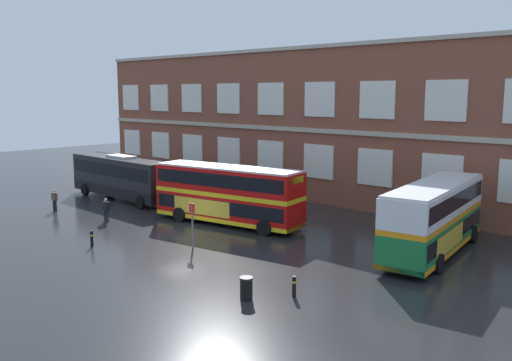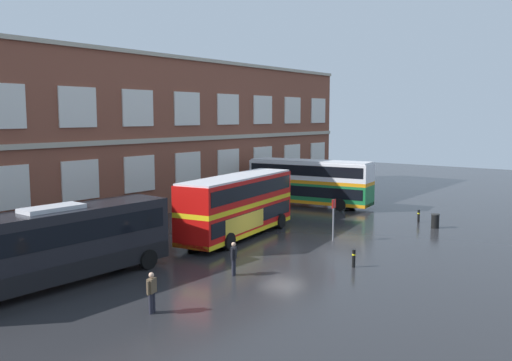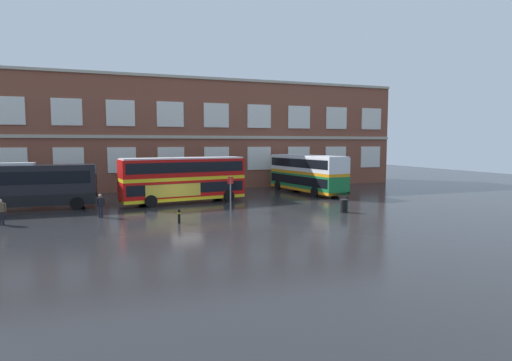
{
  "view_description": "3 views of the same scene",
  "coord_description": "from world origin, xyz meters",
  "px_view_note": "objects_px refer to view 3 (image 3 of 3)",
  "views": [
    {
      "loc": [
        27.46,
        -22.14,
        9.06
      ],
      "look_at": [
        3.24,
        3.72,
        3.42
      ],
      "focal_mm": 38.61,
      "sensor_mm": 36.0,
      "label": 1
    },
    {
      "loc": [
        -26.81,
        -18.64,
        7.96
      ],
      "look_at": [
        2.13,
        3.7,
        3.61
      ],
      "focal_mm": 38.14,
      "sensor_mm": 36.0,
      "label": 2
    },
    {
      "loc": [
        -5.53,
        -32.77,
        5.31
      ],
      "look_at": [
        6.99,
        3.01,
        1.89
      ],
      "focal_mm": 28.77,
      "sensor_mm": 36.0,
      "label": 3
    }
  ],
  "objects_px": {
    "touring_coach": "(15,186)",
    "waiting_passenger": "(1,211)",
    "station_litter_bin": "(344,206)",
    "double_decker_near": "(184,179)",
    "safety_bollard_west": "(179,216)",
    "bus_stand_flag": "(231,190)",
    "safety_bollard_east": "(347,202)",
    "second_passenger": "(100,205)",
    "double_decker_middle": "(307,173)"
  },
  "relations": [
    {
      "from": "touring_coach",
      "to": "waiting_passenger",
      "type": "relative_size",
      "value": 7.08
    },
    {
      "from": "station_litter_bin",
      "to": "touring_coach",
      "type": "bearing_deg",
      "value": 158.46
    },
    {
      "from": "double_decker_near",
      "to": "safety_bollard_west",
      "type": "bearing_deg",
      "value": -101.19
    },
    {
      "from": "bus_stand_flag",
      "to": "safety_bollard_west",
      "type": "bearing_deg",
      "value": -140.17
    },
    {
      "from": "safety_bollard_east",
      "to": "waiting_passenger",
      "type": "bearing_deg",
      "value": 176.73
    },
    {
      "from": "second_passenger",
      "to": "station_litter_bin",
      "type": "relative_size",
      "value": 1.65
    },
    {
      "from": "double_decker_near",
      "to": "safety_bollard_east",
      "type": "relative_size",
      "value": 11.87
    },
    {
      "from": "waiting_passenger",
      "to": "station_litter_bin",
      "type": "xyz_separation_m",
      "value": [
        23.78,
        -3.16,
        -0.41
      ]
    },
    {
      "from": "touring_coach",
      "to": "double_decker_middle",
      "type": "bearing_deg",
      "value": 5.9
    },
    {
      "from": "second_passenger",
      "to": "safety_bollard_east",
      "type": "distance_m",
      "value": 19.16
    },
    {
      "from": "touring_coach",
      "to": "safety_bollard_west",
      "type": "bearing_deg",
      "value": -40.26
    },
    {
      "from": "bus_stand_flag",
      "to": "double_decker_middle",
      "type": "bearing_deg",
      "value": 38.19
    },
    {
      "from": "double_decker_near",
      "to": "station_litter_bin",
      "type": "relative_size",
      "value": 10.95
    },
    {
      "from": "double_decker_near",
      "to": "bus_stand_flag",
      "type": "bearing_deg",
      "value": -63.35
    },
    {
      "from": "double_decker_middle",
      "to": "second_passenger",
      "type": "distance_m",
      "value": 22.25
    },
    {
      "from": "double_decker_near",
      "to": "double_decker_middle",
      "type": "distance_m",
      "value": 14.03
    },
    {
      "from": "waiting_passenger",
      "to": "second_passenger",
      "type": "xyz_separation_m",
      "value": [
        6.07,
        0.77,
        0.0
      ]
    },
    {
      "from": "touring_coach",
      "to": "waiting_passenger",
      "type": "height_order",
      "value": "touring_coach"
    },
    {
      "from": "double_decker_near",
      "to": "station_litter_bin",
      "type": "height_order",
      "value": "double_decker_near"
    },
    {
      "from": "touring_coach",
      "to": "safety_bollard_east",
      "type": "height_order",
      "value": "touring_coach"
    },
    {
      "from": "touring_coach",
      "to": "waiting_passenger",
      "type": "bearing_deg",
      "value": -86.81
    },
    {
      "from": "waiting_passenger",
      "to": "bus_stand_flag",
      "type": "xyz_separation_m",
      "value": [
        15.74,
        0.58,
        0.7
      ]
    },
    {
      "from": "safety_bollard_west",
      "to": "safety_bollard_east",
      "type": "distance_m",
      "value": 14.15
    },
    {
      "from": "double_decker_middle",
      "to": "second_passenger",
      "type": "xyz_separation_m",
      "value": [
        -20.57,
        -8.38,
        -1.22
      ]
    },
    {
      "from": "double_decker_near",
      "to": "touring_coach",
      "type": "xyz_separation_m",
      "value": [
        -13.3,
        0.22,
        -0.24
      ]
    },
    {
      "from": "touring_coach",
      "to": "second_passenger",
      "type": "height_order",
      "value": "touring_coach"
    },
    {
      "from": "safety_bollard_west",
      "to": "safety_bollard_east",
      "type": "height_order",
      "value": "same"
    },
    {
      "from": "double_decker_near",
      "to": "bus_stand_flag",
      "type": "xyz_separation_m",
      "value": [
        2.8,
        -5.57,
        -0.51
      ]
    },
    {
      "from": "waiting_passenger",
      "to": "bus_stand_flag",
      "type": "height_order",
      "value": "bus_stand_flag"
    },
    {
      "from": "double_decker_middle",
      "to": "waiting_passenger",
      "type": "distance_m",
      "value": 28.2
    },
    {
      "from": "double_decker_near",
      "to": "second_passenger",
      "type": "height_order",
      "value": "double_decker_near"
    },
    {
      "from": "double_decker_middle",
      "to": "waiting_passenger",
      "type": "xyz_separation_m",
      "value": [
        -26.65,
        -9.16,
        -1.22
      ]
    },
    {
      "from": "double_decker_middle",
      "to": "safety_bollard_east",
      "type": "height_order",
      "value": "double_decker_middle"
    },
    {
      "from": "waiting_passenger",
      "to": "bus_stand_flag",
      "type": "relative_size",
      "value": 0.63
    },
    {
      "from": "safety_bollard_west",
      "to": "second_passenger",
      "type": "bearing_deg",
      "value": 140.75
    },
    {
      "from": "station_litter_bin",
      "to": "waiting_passenger",
      "type": "bearing_deg",
      "value": 172.43
    },
    {
      "from": "touring_coach",
      "to": "second_passenger",
      "type": "bearing_deg",
      "value": -41.03
    },
    {
      "from": "double_decker_middle",
      "to": "waiting_passenger",
      "type": "height_order",
      "value": "double_decker_middle"
    },
    {
      "from": "touring_coach",
      "to": "waiting_passenger",
      "type": "xyz_separation_m",
      "value": [
        0.35,
        -6.37,
        -0.98
      ]
    },
    {
      "from": "safety_bollard_east",
      "to": "second_passenger",
      "type": "bearing_deg",
      "value": 173.39
    },
    {
      "from": "double_decker_middle",
      "to": "touring_coach",
      "type": "height_order",
      "value": "double_decker_middle"
    },
    {
      "from": "double_decker_middle",
      "to": "touring_coach",
      "type": "distance_m",
      "value": 27.15
    },
    {
      "from": "double_decker_near",
      "to": "waiting_passenger",
      "type": "height_order",
      "value": "double_decker_near"
    },
    {
      "from": "second_passenger",
      "to": "waiting_passenger",
      "type": "bearing_deg",
      "value": -172.75
    },
    {
      "from": "double_decker_near",
      "to": "safety_bollard_west",
      "type": "relative_size",
      "value": 11.87
    },
    {
      "from": "double_decker_near",
      "to": "safety_bollard_east",
      "type": "distance_m",
      "value": 14.42
    },
    {
      "from": "touring_coach",
      "to": "safety_bollard_east",
      "type": "xyz_separation_m",
      "value": [
        25.46,
        -7.8,
        -1.42
      ]
    },
    {
      "from": "station_litter_bin",
      "to": "safety_bollard_west",
      "type": "bearing_deg",
      "value": -179.31
    },
    {
      "from": "safety_bollard_west",
      "to": "waiting_passenger",
      "type": "bearing_deg",
      "value": 163.34
    },
    {
      "from": "second_passenger",
      "to": "station_litter_bin",
      "type": "bearing_deg",
      "value": -12.53
    }
  ]
}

